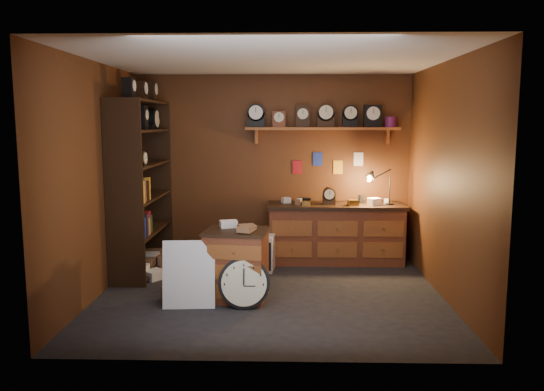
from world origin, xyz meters
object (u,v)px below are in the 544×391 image
Objects in this scene: shelving_unit at (139,179)px; big_round_clock at (244,283)px; workbench at (336,230)px; low_cabinet at (237,262)px.

shelving_unit is 2.33m from big_round_clock.
big_round_clock is at bearing -43.96° from shelving_unit.
workbench is 3.48× the size of big_round_clock.
low_cabinet is 1.58× the size of big_round_clock.
workbench reaches higher than big_round_clock.
workbench is (2.70, 0.49, -0.78)m from shelving_unit.
workbench is 2.10m from low_cabinet.
shelving_unit is 2.85m from workbench.
shelving_unit reaches higher than workbench.
big_round_clock is (1.52, -1.47, -0.98)m from shelving_unit.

